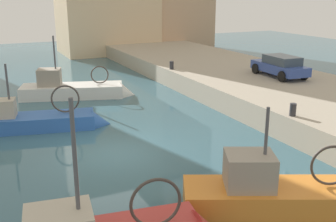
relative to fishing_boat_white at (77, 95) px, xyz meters
The scene contains 8 objects.
water_surface 9.87m from the fishing_boat_white, 94.27° to the right, with size 80.00×80.00×0.00m, color #386070.
quay_wall 14.59m from the fishing_boat_white, 42.44° to the right, with size 9.00×56.00×1.20m, color #ADA08C.
fishing_boat_white is the anchor object (origin of this frame).
fishing_boat_blue 6.14m from the fishing_boat_white, 120.47° to the right, with size 6.90×3.01×3.94m.
fishing_boat_orange 16.42m from the fishing_boat_white, 81.16° to the right, with size 6.45×4.12×3.96m.
parked_car_blue 12.79m from the fishing_boat_white, 23.22° to the right, with size 2.00×4.11×1.33m.
mooring_bollard_south 13.63m from the fishing_boat_white, 60.81° to the right, with size 0.28×0.28×0.55m, color #2D2D33.
mooring_bollard_mid 6.75m from the fishing_boat_white, ahead, with size 0.28×0.28×0.55m, color #2D2D33.
Camera 1 is at (-4.67, -14.90, 6.39)m, focal length 43.60 mm.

